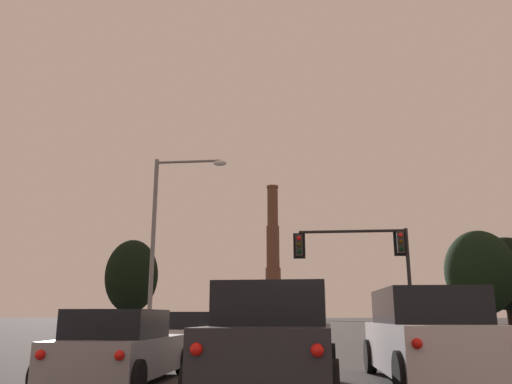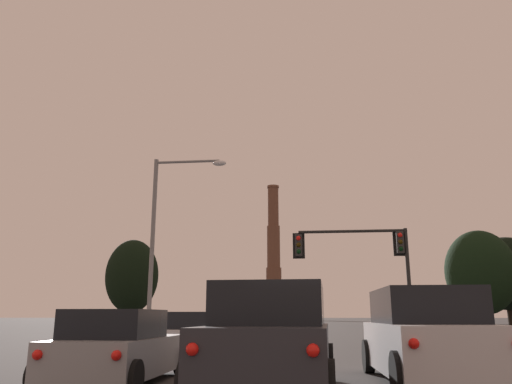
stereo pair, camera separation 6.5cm
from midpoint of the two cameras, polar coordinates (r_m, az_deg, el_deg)
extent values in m
cube|color=gray|center=(10.99, -15.02, -17.62)|extent=(1.73, 4.00, 0.72)
cube|color=black|center=(10.59, -15.59, -14.30)|extent=(1.56, 1.90, 0.55)
cylinder|color=black|center=(12.82, -16.10, -17.97)|extent=(0.22, 0.60, 0.60)
cylinder|color=black|center=(12.31, -8.43, -18.54)|extent=(0.22, 0.60, 0.60)
cylinder|color=black|center=(9.88, -23.44, -18.77)|extent=(0.22, 0.60, 0.60)
cylinder|color=black|center=(9.21, -13.70, -19.91)|extent=(0.22, 0.60, 0.60)
sphere|color=red|center=(9.42, -23.53, -16.70)|extent=(0.17, 0.17, 0.17)
sphere|color=red|center=(8.86, -15.46, -17.57)|extent=(0.17, 0.17, 0.17)
cube|color=silver|center=(17.79, -6.61, -16.40)|extent=(1.92, 4.08, 0.72)
cube|color=black|center=(17.39, -6.91, -14.36)|extent=(1.65, 1.97, 0.55)
cylinder|color=black|center=(19.59, -7.79, -16.79)|extent=(0.25, 0.61, 0.60)
cylinder|color=black|center=(19.19, -2.76, -16.96)|extent=(0.25, 0.61, 0.60)
cylinder|color=black|center=(16.50, -11.14, -17.22)|extent=(0.25, 0.61, 0.60)
cylinder|color=black|center=(16.02, -5.20, -17.53)|extent=(0.25, 0.61, 0.60)
sphere|color=red|center=(16.06, -11.01, -15.96)|extent=(0.17, 0.17, 0.17)
sphere|color=red|center=(15.66, -6.13, -16.18)|extent=(0.17, 0.17, 0.17)
cube|color=silver|center=(11.02, 19.20, -16.50)|extent=(2.02, 4.84, 0.95)
cube|color=black|center=(11.12, 18.71, -12.24)|extent=(1.84, 2.83, 0.70)
cylinder|color=black|center=(12.76, 12.86, -17.82)|extent=(0.24, 0.76, 0.76)
cylinder|color=black|center=(13.13, 21.39, -17.12)|extent=(0.24, 0.76, 0.76)
cylinder|color=black|center=(8.97, 16.29, -19.41)|extent=(0.24, 0.76, 0.76)
sphere|color=red|center=(8.48, 17.81, -16.18)|extent=(0.17, 0.17, 0.17)
cube|color=#232328|center=(9.08, 2.11, -17.93)|extent=(2.09, 4.87, 0.95)
cube|color=black|center=(9.18, 2.15, -12.74)|extent=(1.88, 2.86, 0.70)
cylinder|color=black|center=(11.13, -1.85, -18.76)|extent=(0.25, 0.77, 0.76)
cylinder|color=black|center=(10.97, 8.42, -18.70)|extent=(0.25, 0.77, 0.76)
sphere|color=red|center=(6.82, -7.03, -17.41)|extent=(0.17, 0.17, 0.17)
sphere|color=red|center=(6.60, 6.82, -17.54)|extent=(0.17, 0.17, 0.17)
cylinder|color=black|center=(24.60, 17.18, -10.15)|extent=(0.18, 0.18, 5.36)
cylinder|color=black|center=(24.59, 17.64, -16.27)|extent=(0.40, 0.40, 0.10)
cube|color=#282828|center=(24.74, 16.19, -5.55)|extent=(0.34, 0.34, 1.04)
cube|color=black|center=(24.91, 16.12, -5.61)|extent=(0.58, 0.03, 1.25)
sphere|color=red|center=(24.60, 16.21, -4.74)|extent=(0.22, 0.22, 0.22)
sphere|color=#352604|center=(24.55, 16.26, -5.49)|extent=(0.22, 0.22, 0.22)
sphere|color=black|center=(24.51, 16.31, -6.23)|extent=(0.22, 0.22, 0.22)
cylinder|color=black|center=(24.53, 10.90, -4.43)|extent=(5.08, 0.14, 0.14)
sphere|color=black|center=(24.87, 16.76, -4.22)|extent=(0.18, 0.18, 0.18)
cube|color=#282828|center=(24.35, 4.98, -6.09)|extent=(0.34, 0.34, 1.04)
cube|color=black|center=(24.53, 4.99, -6.14)|extent=(0.58, 0.03, 1.25)
sphere|color=red|center=(24.21, 4.95, -5.27)|extent=(0.22, 0.22, 0.22)
sphere|color=#352604|center=(24.16, 4.97, -6.03)|extent=(0.22, 0.22, 0.22)
sphere|color=black|center=(24.12, 4.98, -6.79)|extent=(0.22, 0.22, 0.22)
cylinder|color=slate|center=(23.53, -11.72, -6.38)|extent=(0.20, 0.20, 8.59)
cylinder|color=slate|center=(24.00, -7.73, 3.45)|extent=(3.07, 0.12, 0.12)
sphere|color=slate|center=(24.40, -11.24, 3.30)|extent=(0.20, 0.20, 0.20)
ellipsoid|color=silver|center=(23.65, -4.13, 3.31)|extent=(0.64, 0.36, 0.26)
cylinder|color=#523427|center=(162.26, 2.09, -13.93)|extent=(7.91, 7.91, 2.62)
cylinder|color=brown|center=(162.46, 2.06, -11.06)|extent=(4.95, 4.95, 13.67)
cylinder|color=brown|center=(163.72, 2.02, -6.27)|extent=(4.25, 4.25, 13.67)
cylinder|color=brown|center=(166.09, 1.98, -1.59)|extent=(3.56, 3.56, 13.67)
cylinder|color=brown|center=(167.60, 1.96, 0.57)|extent=(3.99, 3.99, 0.70)
cylinder|color=black|center=(67.41, 24.76, -12.70)|extent=(0.84, 0.84, 2.63)
ellipsoid|color=black|center=(67.61, 24.32, -8.34)|extent=(8.42, 7.58, 10.25)
cylinder|color=black|center=(77.98, 27.21, -12.22)|extent=(1.10, 1.10, 3.25)
ellipsoid|color=black|center=(78.18, 26.77, -8.30)|extent=(11.03, 9.92, 10.01)
cylinder|color=black|center=(72.81, -14.21, -13.42)|extent=(0.74, 0.74, 2.91)
ellipsoid|color=black|center=(73.01, -13.97, -9.29)|extent=(7.37, 6.63, 10.16)
camera|label=1|loc=(0.03, -89.95, -0.01)|focal=35.00mm
camera|label=2|loc=(0.03, 90.05, 0.01)|focal=35.00mm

